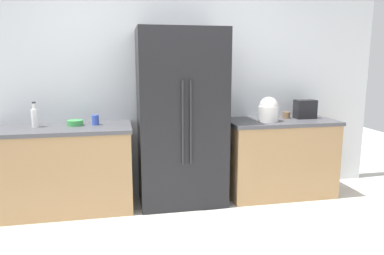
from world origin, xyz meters
TOP-DOWN VIEW (x-y plane):
  - kitchen_back_panel at (0.00, 1.69)m, footprint 5.19×0.10m
  - counter_left at (-1.12, 1.32)m, footprint 1.39×0.64m
  - counter_right at (1.27, 1.32)m, footprint 1.24×0.64m
  - refrigerator at (0.11, 1.31)m, footprint 0.92×0.63m
  - toaster at (1.60, 1.37)m, footprint 0.24×0.14m
  - rice_cooker at (1.09, 1.26)m, footprint 0.23×0.23m
  - bottle_a at (-1.38, 1.38)m, footprint 0.07×0.07m
  - cup_a at (1.39, 1.42)m, footprint 0.09×0.09m
  - cup_b at (-0.79, 1.39)m, footprint 0.07×0.07m
  - bowl_a at (-1.00, 1.40)m, footprint 0.16×0.16m

SIDE VIEW (x-z plane):
  - counter_left at x=-1.12m, z-range 0.00..0.89m
  - counter_right at x=1.27m, z-range 0.00..0.89m
  - bowl_a at x=-1.00m, z-range 0.89..0.94m
  - cup_a at x=1.39m, z-range 0.89..0.96m
  - cup_b at x=-0.79m, z-range 0.89..0.99m
  - refrigerator at x=0.11m, z-range 0.00..1.89m
  - bottle_a at x=-1.38m, z-range 0.86..1.12m
  - toaster at x=1.60m, z-range 0.89..1.11m
  - rice_cooker at x=1.09m, z-range 0.88..1.15m
  - kitchen_back_panel at x=0.00m, z-range 0.00..2.81m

